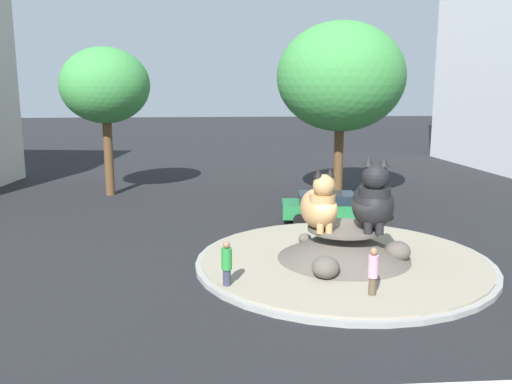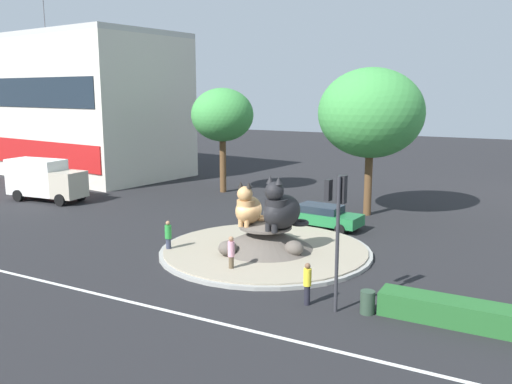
{
  "view_description": "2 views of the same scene",
  "coord_description": "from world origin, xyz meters",
  "px_view_note": "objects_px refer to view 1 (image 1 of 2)",
  "views": [
    {
      "loc": [
        -4.69,
        -20.12,
        6.97
      ],
      "look_at": [
        -3.11,
        2.84,
        2.27
      ],
      "focal_mm": 39.83,
      "sensor_mm": 36.0,
      "label": 1
    },
    {
      "loc": [
        12.41,
        -24.08,
        8.38
      ],
      "look_at": [
        -1.56,
        1.83,
        2.81
      ],
      "focal_mm": 37.51,
      "sensor_mm": 36.0,
      "label": 2
    }
  ],
  "objects_px": {
    "cat_statue_calico": "(320,206)",
    "second_tree_near_tower": "(341,77)",
    "broadleaf_tree_behind_island": "(105,86)",
    "pedestrian_pink_shirt": "(373,273)",
    "cat_statue_black": "(373,201)",
    "pedestrian_green_shirt": "(227,266)",
    "sedan_on_far_lane": "(330,207)"
  },
  "relations": [
    {
      "from": "cat_statue_calico",
      "to": "second_tree_near_tower",
      "type": "relative_size",
      "value": 0.25
    },
    {
      "from": "cat_statue_calico",
      "to": "broadleaf_tree_behind_island",
      "type": "height_order",
      "value": "broadleaf_tree_behind_island"
    },
    {
      "from": "cat_statue_calico",
      "to": "pedestrian_pink_shirt",
      "type": "height_order",
      "value": "cat_statue_calico"
    },
    {
      "from": "cat_statue_calico",
      "to": "second_tree_near_tower",
      "type": "height_order",
      "value": "second_tree_near_tower"
    },
    {
      "from": "cat_statue_black",
      "to": "broadleaf_tree_behind_island",
      "type": "xyz_separation_m",
      "value": [
        -12.08,
        13.92,
        3.93
      ]
    },
    {
      "from": "second_tree_near_tower",
      "to": "broadleaf_tree_behind_island",
      "type": "bearing_deg",
      "value": 169.07
    },
    {
      "from": "second_tree_near_tower",
      "to": "pedestrian_pink_shirt",
      "type": "bearing_deg",
      "value": -97.82
    },
    {
      "from": "second_tree_near_tower",
      "to": "pedestrian_pink_shirt",
      "type": "xyz_separation_m",
      "value": [
        -2.03,
        -14.77,
        -5.97
      ]
    },
    {
      "from": "cat_statue_calico",
      "to": "broadleaf_tree_behind_island",
      "type": "xyz_separation_m",
      "value": [
        -10.12,
        13.8,
        4.1
      ]
    },
    {
      "from": "broadleaf_tree_behind_island",
      "to": "cat_statue_black",
      "type": "bearing_deg",
      "value": -49.06
    },
    {
      "from": "cat_statue_black",
      "to": "pedestrian_pink_shirt",
      "type": "xyz_separation_m",
      "value": [
        -0.89,
        -3.4,
        -1.53
      ]
    },
    {
      "from": "second_tree_near_tower",
      "to": "pedestrian_green_shirt",
      "type": "height_order",
      "value": "second_tree_near_tower"
    },
    {
      "from": "cat_statue_calico",
      "to": "sedan_on_far_lane",
      "type": "xyz_separation_m",
      "value": [
        1.7,
        6.46,
        -1.55
      ]
    },
    {
      "from": "pedestrian_pink_shirt",
      "to": "sedan_on_far_lane",
      "type": "xyz_separation_m",
      "value": [
        0.64,
        9.98,
        -0.19
      ]
    },
    {
      "from": "cat_statue_calico",
      "to": "second_tree_near_tower",
      "type": "distance_m",
      "value": 12.55
    },
    {
      "from": "cat_statue_calico",
      "to": "cat_statue_black",
      "type": "relative_size",
      "value": 0.86
    },
    {
      "from": "cat_statue_calico",
      "to": "pedestrian_pink_shirt",
      "type": "bearing_deg",
      "value": 8.84
    },
    {
      "from": "cat_statue_black",
      "to": "cat_statue_calico",
      "type": "bearing_deg",
      "value": -82.39
    },
    {
      "from": "broadleaf_tree_behind_island",
      "to": "pedestrian_pink_shirt",
      "type": "xyz_separation_m",
      "value": [
        11.18,
        -17.32,
        -5.46
      ]
    },
    {
      "from": "second_tree_near_tower",
      "to": "cat_statue_black",
      "type": "bearing_deg",
      "value": -95.71
    },
    {
      "from": "broadleaf_tree_behind_island",
      "to": "pedestrian_green_shirt",
      "type": "xyz_separation_m",
      "value": [
        6.66,
        -16.18,
        -5.49
      ]
    },
    {
      "from": "pedestrian_green_shirt",
      "to": "cat_statue_black",
      "type": "bearing_deg",
      "value": -57.93
    },
    {
      "from": "cat_statue_black",
      "to": "pedestrian_green_shirt",
      "type": "xyz_separation_m",
      "value": [
        -5.41,
        -2.25,
        -1.56
      ]
    },
    {
      "from": "broadleaf_tree_behind_island",
      "to": "pedestrian_pink_shirt",
      "type": "relative_size",
      "value": 4.84
    },
    {
      "from": "pedestrian_pink_shirt",
      "to": "pedestrian_green_shirt",
      "type": "bearing_deg",
      "value": 170.2
    },
    {
      "from": "pedestrian_pink_shirt",
      "to": "cat_statue_black",
      "type": "bearing_deg",
      "value": 79.69
    },
    {
      "from": "cat_statue_black",
      "to": "sedan_on_far_lane",
      "type": "relative_size",
      "value": 0.58
    },
    {
      "from": "cat_statue_calico",
      "to": "pedestrian_pink_shirt",
      "type": "relative_size",
      "value": 1.37
    },
    {
      "from": "cat_statue_calico",
      "to": "second_tree_near_tower",
      "type": "xyz_separation_m",
      "value": [
        3.09,
        11.25,
        4.61
      ]
    },
    {
      "from": "broadleaf_tree_behind_island",
      "to": "pedestrian_green_shirt",
      "type": "bearing_deg",
      "value": -67.61
    },
    {
      "from": "cat_statue_calico",
      "to": "cat_statue_black",
      "type": "bearing_deg",
      "value": 78.48
    },
    {
      "from": "second_tree_near_tower",
      "to": "sedan_on_far_lane",
      "type": "xyz_separation_m",
      "value": [
        -1.39,
        -4.79,
        -6.16
      ]
    }
  ]
}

